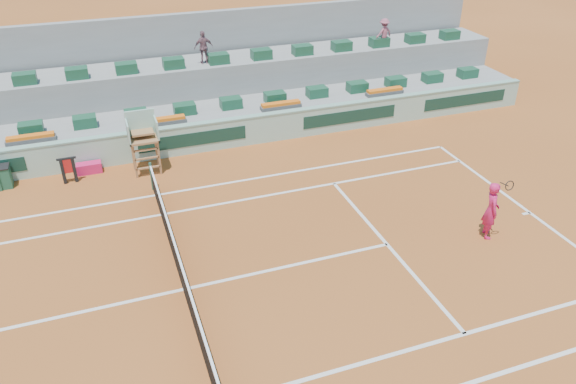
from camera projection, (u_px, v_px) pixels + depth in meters
name	position (u px, v px, depth m)	size (l,w,h in m)	color
ground	(184.00, 290.00, 15.69)	(90.00, 90.00, 0.00)	brown
seating_tier_lower	(136.00, 125.00, 24.08)	(36.00, 4.00, 1.20)	gray
seating_tier_upper	(130.00, 97.00, 25.03)	(36.00, 2.40, 2.60)	gray
stadium_back_wall	(123.00, 67.00, 25.87)	(36.00, 0.40, 4.40)	gray
player_bag	(89.00, 168.00, 21.54)	(0.92, 0.41, 0.41)	#D41B58
spectator_mid	(204.00, 47.00, 24.69)	(0.84, 0.35, 1.43)	#7D535E
spectator_right	(384.00, 33.00, 26.98)	(0.87, 0.50, 1.35)	#9E4F61
court_lines	(184.00, 289.00, 15.69)	(23.89, 11.09, 0.01)	silver
tennis_net	(182.00, 275.00, 15.43)	(0.10, 11.97, 1.10)	black
advertising_hoarding	(143.00, 145.00, 22.28)	(36.00, 0.34, 1.26)	#98BFAC
umpire_chair	(143.00, 134.00, 21.00)	(1.10, 0.90, 2.40)	#905F36
seat_row_lower	(136.00, 115.00, 22.94)	(32.90, 0.60, 0.44)	#184930
seat_row_upper	(126.00, 68.00, 23.77)	(32.90, 0.60, 0.44)	#184930
flower_planters	(100.00, 129.00, 21.89)	(26.80, 0.36, 0.28)	#4D4D4D
drink_cooler_a	(2.00, 177.00, 20.47)	(0.67, 0.58, 0.84)	#194C36
towel_rack	(68.00, 168.00, 20.66)	(0.68, 0.11, 1.03)	black
tennis_player	(491.00, 210.00, 17.49)	(0.70, 0.97, 2.28)	#D41B58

